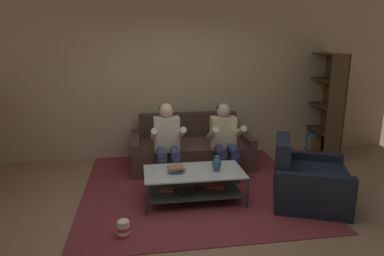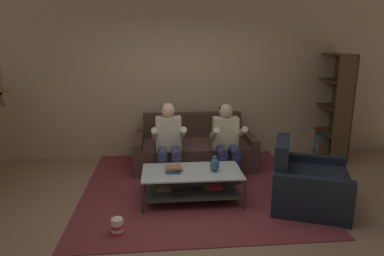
{
  "view_description": "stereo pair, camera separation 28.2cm",
  "coord_description": "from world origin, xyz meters",
  "px_view_note": "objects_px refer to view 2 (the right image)",
  "views": [
    {
      "loc": [
        -0.6,
        -3.61,
        2.05
      ],
      "look_at": [
        0.1,
        0.92,
        0.88
      ],
      "focal_mm": 32.0,
      "sensor_mm": 36.0,
      "label": 1
    },
    {
      "loc": [
        -0.32,
        -3.64,
        2.05
      ],
      "look_at": [
        0.1,
        0.92,
        0.88
      ],
      "focal_mm": 32.0,
      "sensor_mm": 36.0,
      "label": 2
    }
  ],
  "objects_px": {
    "popcorn_tub": "(117,226)",
    "armchair": "(307,185)",
    "book_stack": "(174,169)",
    "person_seated_left": "(169,139)",
    "couch": "(194,150)",
    "person_seated_right": "(227,139)",
    "vase": "(215,164)",
    "bookshelf": "(330,115)",
    "coffee_table": "(192,181)"
  },
  "relations": [
    {
      "from": "coffee_table",
      "to": "vase",
      "type": "distance_m",
      "value": 0.38
    },
    {
      "from": "person_seated_left",
      "to": "coffee_table",
      "type": "relative_size",
      "value": 0.9
    },
    {
      "from": "couch",
      "to": "person_seated_left",
      "type": "distance_m",
      "value": 0.8
    },
    {
      "from": "vase",
      "to": "book_stack",
      "type": "height_order",
      "value": "vase"
    },
    {
      "from": "person_seated_left",
      "to": "bookshelf",
      "type": "xyz_separation_m",
      "value": [
        2.96,
        0.92,
        0.12
      ]
    },
    {
      "from": "person_seated_left",
      "to": "person_seated_right",
      "type": "bearing_deg",
      "value": -0.16
    },
    {
      "from": "couch",
      "to": "armchair",
      "type": "relative_size",
      "value": 1.63
    },
    {
      "from": "coffee_table",
      "to": "vase",
      "type": "relative_size",
      "value": 6.33
    },
    {
      "from": "vase",
      "to": "bookshelf",
      "type": "distance_m",
      "value": 2.95
    },
    {
      "from": "coffee_table",
      "to": "book_stack",
      "type": "bearing_deg",
      "value": -178.06
    },
    {
      "from": "coffee_table",
      "to": "vase",
      "type": "xyz_separation_m",
      "value": [
        0.3,
        -0.03,
        0.24
      ]
    },
    {
      "from": "person_seated_left",
      "to": "popcorn_tub",
      "type": "relative_size",
      "value": 5.74
    },
    {
      "from": "popcorn_tub",
      "to": "vase",
      "type": "bearing_deg",
      "value": 30.87
    },
    {
      "from": "couch",
      "to": "armchair",
      "type": "bearing_deg",
      "value": -51.42
    },
    {
      "from": "couch",
      "to": "popcorn_tub",
      "type": "distance_m",
      "value": 2.33
    },
    {
      "from": "person_seated_left",
      "to": "coffee_table",
      "type": "height_order",
      "value": "person_seated_left"
    },
    {
      "from": "popcorn_tub",
      "to": "armchair",
      "type": "bearing_deg",
      "value": 11.28
    },
    {
      "from": "vase",
      "to": "armchair",
      "type": "distance_m",
      "value": 1.2
    },
    {
      "from": "person_seated_right",
      "to": "popcorn_tub",
      "type": "bearing_deg",
      "value": -134.71
    },
    {
      "from": "vase",
      "to": "bookshelf",
      "type": "xyz_separation_m",
      "value": [
        2.39,
        1.71,
        0.24
      ]
    },
    {
      "from": "popcorn_tub",
      "to": "coffee_table",
      "type": "bearing_deg",
      "value": 39.81
    },
    {
      "from": "book_stack",
      "to": "armchair",
      "type": "height_order",
      "value": "armchair"
    },
    {
      "from": "book_stack",
      "to": "armchair",
      "type": "distance_m",
      "value": 1.71
    },
    {
      "from": "person_seated_right",
      "to": "person_seated_left",
      "type": "bearing_deg",
      "value": 179.84
    },
    {
      "from": "couch",
      "to": "vase",
      "type": "distance_m",
      "value": 1.39
    },
    {
      "from": "person_seated_left",
      "to": "vase",
      "type": "distance_m",
      "value": 0.99
    },
    {
      "from": "vase",
      "to": "popcorn_tub",
      "type": "xyz_separation_m",
      "value": [
        -1.18,
        -0.7,
        -0.41
      ]
    },
    {
      "from": "armchair",
      "to": "person_seated_right",
      "type": "bearing_deg",
      "value": 129.19
    },
    {
      "from": "bookshelf",
      "to": "popcorn_tub",
      "type": "xyz_separation_m",
      "value": [
        -3.57,
        -2.42,
        -0.65
      ]
    },
    {
      "from": "book_stack",
      "to": "bookshelf",
      "type": "relative_size",
      "value": 0.13
    },
    {
      "from": "armchair",
      "to": "popcorn_tub",
      "type": "height_order",
      "value": "armchair"
    },
    {
      "from": "person_seated_left",
      "to": "bookshelf",
      "type": "height_order",
      "value": "bookshelf"
    },
    {
      "from": "person_seated_left",
      "to": "armchair",
      "type": "distance_m",
      "value": 2.04
    },
    {
      "from": "person_seated_left",
      "to": "bookshelf",
      "type": "bearing_deg",
      "value": 17.18
    },
    {
      "from": "vase",
      "to": "book_stack",
      "type": "distance_m",
      "value": 0.53
    },
    {
      "from": "book_stack",
      "to": "coffee_table",
      "type": "bearing_deg",
      "value": 1.94
    },
    {
      "from": "person_seated_right",
      "to": "armchair",
      "type": "xyz_separation_m",
      "value": [
        0.84,
        -1.04,
        -0.34
      ]
    },
    {
      "from": "person_seated_left",
      "to": "person_seated_right",
      "type": "xyz_separation_m",
      "value": [
        0.87,
        -0.0,
        -0.01
      ]
    },
    {
      "from": "person_seated_right",
      "to": "coffee_table",
      "type": "bearing_deg",
      "value": -128.23
    },
    {
      "from": "book_stack",
      "to": "bookshelf",
      "type": "distance_m",
      "value": 3.39
    },
    {
      "from": "person_seated_left",
      "to": "armchair",
      "type": "xyz_separation_m",
      "value": [
        1.72,
        -1.04,
        -0.35
      ]
    },
    {
      "from": "popcorn_tub",
      "to": "person_seated_right",
      "type": "bearing_deg",
      "value": 45.29
    },
    {
      "from": "person_seated_left",
      "to": "popcorn_tub",
      "type": "bearing_deg",
      "value": -112.1
    },
    {
      "from": "couch",
      "to": "person_seated_right",
      "type": "xyz_separation_m",
      "value": [
        0.44,
        -0.57,
        0.35
      ]
    },
    {
      "from": "couch",
      "to": "book_stack",
      "type": "xyz_separation_m",
      "value": [
        -0.4,
        -1.34,
        0.19
      ]
    },
    {
      "from": "person_seated_left",
      "to": "popcorn_tub",
      "type": "xyz_separation_m",
      "value": [
        -0.61,
        -1.5,
        -0.53
      ]
    },
    {
      "from": "couch",
      "to": "book_stack",
      "type": "bearing_deg",
      "value": -106.42
    },
    {
      "from": "book_stack",
      "to": "person_seated_left",
      "type": "bearing_deg",
      "value": 93.08
    },
    {
      "from": "couch",
      "to": "person_seated_right",
      "type": "bearing_deg",
      "value": -52.54
    },
    {
      "from": "coffee_table",
      "to": "popcorn_tub",
      "type": "distance_m",
      "value": 1.16
    }
  ]
}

